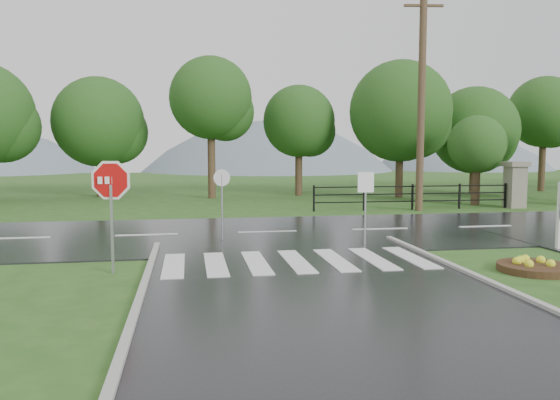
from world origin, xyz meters
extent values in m
plane|color=#29521B|center=(0.00, 0.00, 0.00)|extent=(120.00, 120.00, 0.00)
cube|color=black|center=(0.00, 10.00, 0.00)|extent=(90.00, 8.00, 0.04)
cube|color=silver|center=(-3.00, 5.00, 0.06)|extent=(0.50, 2.80, 0.02)
cube|color=silver|center=(-2.00, 5.00, 0.06)|extent=(0.50, 2.80, 0.02)
cube|color=silver|center=(-1.00, 5.00, 0.06)|extent=(0.50, 2.80, 0.02)
cube|color=silver|center=(0.00, 5.00, 0.06)|extent=(0.50, 2.80, 0.02)
cube|color=silver|center=(1.00, 5.00, 0.06)|extent=(0.50, 2.80, 0.02)
cube|color=silver|center=(2.00, 5.00, 0.06)|extent=(0.50, 2.80, 0.02)
cube|color=silver|center=(3.00, 5.00, 0.06)|extent=(0.50, 2.80, 0.02)
cube|color=gray|center=(13.00, 16.00, 1.00)|extent=(0.80, 0.80, 2.00)
cube|color=#6B6659|center=(13.00, 16.00, 2.12)|extent=(1.00, 1.00, 0.24)
cube|color=black|center=(7.75, 16.00, 0.40)|extent=(9.50, 0.05, 0.05)
cube|color=black|center=(7.75, 16.00, 0.75)|extent=(9.50, 0.05, 0.05)
cube|color=black|center=(7.75, 16.00, 1.10)|extent=(9.50, 0.05, 0.05)
cube|color=black|center=(3.00, 16.00, 0.60)|extent=(0.08, 0.08, 1.20)
cube|color=black|center=(12.50, 16.00, 0.60)|extent=(0.08, 0.08, 1.20)
sphere|color=slate|center=(8.00, 65.00, -17.28)|extent=(48.00, 48.00, 48.00)
sphere|color=slate|center=(36.00, 65.00, -12.96)|extent=(36.00, 36.00, 36.00)
cube|color=#939399|center=(-4.35, 4.61, 1.02)|extent=(0.06, 0.06, 2.04)
cylinder|color=white|center=(-4.35, 4.62, 2.14)|extent=(1.21, 0.25, 1.22)
cylinder|color=#B60C0C|center=(-4.35, 4.61, 2.14)|extent=(1.05, 0.23, 1.06)
cube|color=silver|center=(7.61, 5.53, 0.97)|extent=(0.11, 0.11, 1.93)
cylinder|color=#332111|center=(5.31, 3.20, 0.08)|extent=(1.68, 1.68, 0.17)
cube|color=#939399|center=(2.47, 7.10, 1.02)|extent=(0.04, 0.04, 2.04)
cube|color=white|center=(2.47, 7.08, 1.88)|extent=(0.48, 0.03, 0.59)
cylinder|color=#939399|center=(-1.61, 8.62, 1.03)|extent=(0.06, 0.06, 2.07)
cylinder|color=white|center=(-1.61, 8.60, 1.96)|extent=(0.50, 0.18, 0.52)
cylinder|color=#473523|center=(7.86, 15.50, 5.00)|extent=(0.33, 0.33, 10.01)
cube|color=brown|center=(7.86, 15.50, 9.23)|extent=(1.78, 0.33, 0.11)
cylinder|color=#3D2B1C|center=(11.77, 17.50, 1.29)|extent=(0.41, 0.41, 2.58)
sphere|color=#1C4615|center=(11.77, 17.50, 3.10)|extent=(2.88, 2.88, 2.88)
camera|label=1|loc=(-2.61, -8.13, 2.84)|focal=35.00mm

